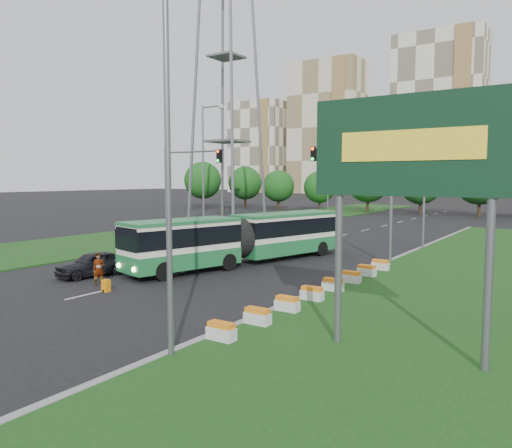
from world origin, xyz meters
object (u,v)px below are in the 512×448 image
Objects in this scene: traffic_mast_left at (181,181)px; car_left_near at (93,264)px; traffic_mast_median at (367,181)px; pedestrian at (99,269)px; billboard at (410,157)px; transmission_pylon at (226,39)px; shopping_trolley at (106,286)px; car_left_far at (253,235)px; articulated_bus at (242,238)px.

traffic_mast_left is 1.93× the size of car_left_near.
traffic_mast_median is 4.75× the size of pedestrian.
transmission_pylon reaches higher than billboard.
car_left_far is at bearing 99.02° from shopping_trolley.
car_left_near is (-11.28, -12.73, -4.64)m from traffic_mast_median.
pedestrian is 2.77× the size of shopping_trolley.
articulated_bus is 27.35× the size of shopping_trolley.
shopping_trolley is (-7.50, -14.97, -5.05)m from traffic_mast_median.
traffic_mast_median is (-7.47, 16.00, -0.81)m from billboard.
transmission_pylon is at bearing 47.81° from pedestrian.
car_left_far is at bearing 103.30° from car_left_near.
pedestrian is at bearing -65.09° from traffic_mast_left.
traffic_mast_left is 13.20m from car_left_near.
shopping_trolley is at bearing -116.62° from traffic_mast_median.
traffic_mast_left reaches higher than shopping_trolley.
billboard is 1.93× the size of car_left_near.
shopping_trolley is (-0.87, -10.35, -1.37)m from articulated_bus.
transmission_pylon reaches higher than car_left_far.
shopping_trolley is at bearing -62.35° from transmission_pylon.
traffic_mast_left is at bearing 118.76° from car_left_near.
traffic_mast_left is 13.17× the size of shopping_trolley.
traffic_mast_left is at bearing -176.23° from traffic_mast_median.
car_left_near is (-18.75, 3.27, -5.46)m from billboard.
billboard and traffic_mast_median have the same top height.
traffic_mast_left reaches higher than articulated_bus.
articulated_bus is 10.97m from car_left_far.
transmission_pylon reaches higher than traffic_mast_left.
traffic_mast_median is at bearing 59.17° from shopping_trolley.
traffic_mast_median is 17.49m from shopping_trolley.
traffic_mast_median is at bearing 3.77° from traffic_mast_left.
traffic_mast_left is (-15.16, -1.00, 0.00)m from traffic_mast_median.
billboard is at bearing -8.16° from shopping_trolley.
car_left_far is 6.36× the size of shopping_trolley.
articulated_bus is 10.48m from shopping_trolley.
car_left_near is (-4.64, -8.11, -0.97)m from articulated_bus.
articulated_bus is at bearing 141.10° from billboard.
car_left_far is 20.31m from shopping_trolley.
car_left_far reaches higher than shopping_trolley.
transmission_pylon is at bearing 133.48° from billboard.
pedestrian is (-16.54, 1.88, -5.32)m from billboard.
traffic_mast_median is at bearing -18.00° from car_left_far.
transmission_pylon reaches higher than articulated_bus.
traffic_mast_median is 8.88m from articulated_bus.
shopping_trolley is (17.28, -32.97, -21.70)m from transmission_pylon.
car_left_far is (12.63, -13.20, -21.36)m from transmission_pylon.
billboard reaches higher than car_left_far.
billboard is at bearing -64.97° from traffic_mast_median.
articulated_bus is at bearing -51.27° from transmission_pylon.
traffic_mast_left is at bearing -63.14° from transmission_pylon.
traffic_mast_left is at bearing 114.51° from shopping_trolley.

